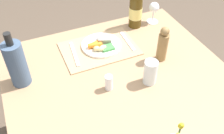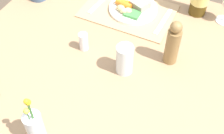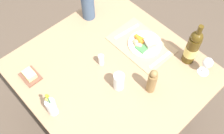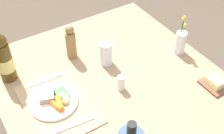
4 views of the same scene
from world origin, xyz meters
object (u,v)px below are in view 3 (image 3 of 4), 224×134
(dining_table, at_px, (111,75))
(fork, at_px, (160,60))
(dinner_plate, at_px, (144,43))
(flower_vase, at_px, (52,107))
(salt_shaker, at_px, (101,60))
(water_tumbler, at_px, (119,82))
(wine_glass, at_px, (207,63))
(wine_bottle, at_px, (192,47))
(butter_dish, at_px, (30,75))
(pepper_mill, at_px, (152,81))
(cooler_bottle, at_px, (88,4))
(knife, at_px, (127,31))

(dining_table, relative_size, fork, 5.88)
(dinner_plate, bearing_deg, flower_vase, 88.40)
(salt_shaker, bearing_deg, water_tumbler, 169.65)
(wine_glass, bearing_deg, salt_shaker, 41.35)
(wine_bottle, bearing_deg, flower_vase, 71.00)
(dining_table, distance_m, butter_dish, 0.52)
(dining_table, relative_size, wine_bottle, 3.46)
(pepper_mill, bearing_deg, flower_vase, 61.73)
(cooler_bottle, xyz_separation_m, flower_vase, (-0.44, 0.64, -0.05))
(fork, distance_m, wine_glass, 0.30)
(dining_table, height_order, cooler_bottle, cooler_bottle)
(cooler_bottle, height_order, wine_bottle, wine_bottle)
(fork, relative_size, salt_shaker, 2.36)
(cooler_bottle, distance_m, pepper_mill, 0.73)
(dinner_plate, distance_m, cooler_bottle, 0.49)
(dinner_plate, xyz_separation_m, cooler_bottle, (0.46, 0.10, 0.10))
(water_tumbler, bearing_deg, salt_shaker, -10.35)
(salt_shaker, bearing_deg, wine_glass, -138.65)
(water_tumbler, bearing_deg, knife, -51.22)
(cooler_bottle, height_order, wine_glass, cooler_bottle)
(salt_shaker, relative_size, pepper_mill, 0.40)
(cooler_bottle, height_order, salt_shaker, cooler_bottle)
(water_tumbler, height_order, butter_dish, water_tumbler)
(dining_table, relative_size, flower_vase, 4.89)
(knife, distance_m, wine_glass, 0.59)
(dining_table, xyz_separation_m, salt_shaker, (0.08, 0.02, 0.11))
(knife, distance_m, wine_bottle, 0.48)
(flower_vase, bearing_deg, wine_bottle, -109.00)
(dinner_plate, bearing_deg, pepper_mill, 139.56)
(salt_shaker, distance_m, pepper_mill, 0.36)
(dining_table, distance_m, wine_bottle, 0.55)
(dining_table, xyz_separation_m, dinner_plate, (-0.01, -0.30, 0.09))
(fork, bearing_deg, wine_bottle, -128.38)
(dining_table, relative_size, cooler_bottle, 3.86)
(cooler_bottle, bearing_deg, salt_shaker, 150.52)
(cooler_bottle, distance_m, water_tumbler, 0.63)
(salt_shaker, bearing_deg, wine_bottle, -129.77)
(dining_table, distance_m, knife, 0.34)
(knife, xyz_separation_m, pepper_mill, (-0.42, 0.22, 0.09))
(butter_dish, bearing_deg, water_tumbler, -140.09)
(knife, relative_size, salt_shaker, 2.65)
(wine_glass, bearing_deg, wine_bottle, -1.92)
(dining_table, bearing_deg, water_tumbler, 156.69)
(fork, height_order, water_tumbler, water_tumbler)
(pepper_mill, bearing_deg, dining_table, 16.14)
(dining_table, relative_size, salt_shaker, 13.87)
(dinner_plate, xyz_separation_m, pepper_mill, (-0.26, 0.22, 0.08))
(knife, height_order, butter_dish, butter_dish)
(flower_vase, bearing_deg, water_tumbler, -109.14)
(water_tumbler, bearing_deg, pepper_mill, -138.11)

